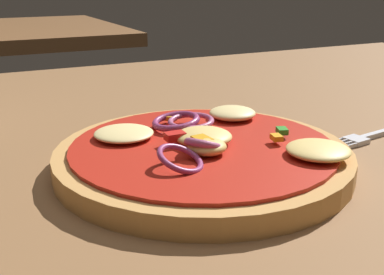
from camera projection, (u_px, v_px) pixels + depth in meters
The scene contains 3 objects.
dining_table at pixel (202, 176), 0.43m from camera, with size 1.43×0.95×0.04m.
pizza at pixel (204, 154), 0.40m from camera, with size 0.24×0.24×0.04m.
fork at pixel (377, 134), 0.48m from camera, with size 0.18×0.04×0.01m.
Camera 1 is at (-0.18, -0.35, 0.19)m, focal length 45.73 mm.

